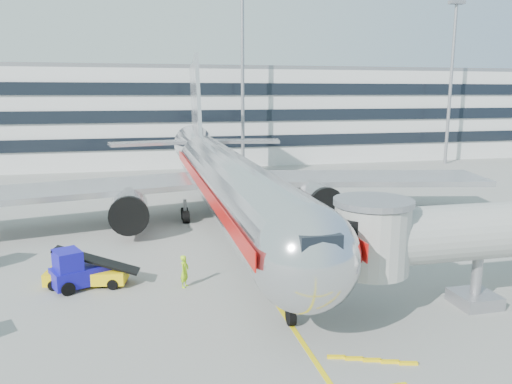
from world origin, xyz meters
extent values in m
plane|color=gray|center=(0.00, 0.00, 0.00)|extent=(180.00, 180.00, 0.00)
cube|color=yellow|center=(0.00, 10.00, 0.01)|extent=(0.25, 70.00, 0.01)
cylinder|color=silver|center=(0.00, 8.00, 4.20)|extent=(5.00, 36.00, 5.00)
sphere|color=silver|center=(0.00, -10.00, 4.20)|extent=(5.00, 5.00, 5.00)
cone|color=silver|center=(0.00, 31.00, 4.80)|extent=(5.00, 10.00, 5.00)
cube|color=black|center=(0.00, -11.50, 5.33)|extent=(1.80, 1.20, 0.90)
cube|color=#B7B7BC|center=(13.00, 13.50, 3.40)|extent=(24.95, 12.07, 0.50)
cube|color=#B7B7BC|center=(-13.00, 13.50, 3.40)|extent=(24.95, 12.07, 0.50)
cylinder|color=#99999E|center=(8.00, 10.00, 2.20)|extent=(3.00, 4.20, 3.00)
cylinder|color=#99999E|center=(-8.00, 10.00, 2.20)|extent=(3.00, 4.20, 3.00)
cylinder|color=black|center=(8.00, 8.00, 2.20)|extent=(3.10, 0.50, 3.10)
cylinder|color=black|center=(-8.00, 8.00, 2.20)|extent=(3.10, 0.50, 3.10)
cube|color=#B7B7BC|center=(0.00, 31.50, 9.20)|extent=(0.45, 9.39, 13.72)
cube|color=#B7B7BC|center=(5.50, 32.00, 5.40)|extent=(10.41, 4.94, 0.35)
cube|color=#B7B7BC|center=(-5.50, 32.00, 5.40)|extent=(10.41, 4.94, 0.35)
cylinder|color=gray|center=(0.00, -8.00, 0.90)|extent=(0.24, 0.24, 1.80)
cylinder|color=black|center=(0.00, -8.00, 0.45)|extent=(0.35, 0.90, 0.90)
cylinder|color=gray|center=(3.20, 14.00, 1.00)|extent=(0.30, 0.30, 2.00)
cylinder|color=gray|center=(-3.20, 14.00, 1.00)|extent=(0.30, 0.30, 2.00)
cube|color=red|center=(2.52, 8.00, 4.50)|extent=(0.06, 38.00, 0.90)
cube|color=red|center=(-2.52, 8.00, 4.50)|extent=(0.06, 38.00, 0.90)
cylinder|color=#A8A8A3|center=(10.50, -8.00, 4.20)|extent=(13.00, 3.00, 3.00)
cylinder|color=#A8A8A3|center=(4.20, -8.00, 4.20)|extent=(3.80, 3.80, 3.40)
cylinder|color=gray|center=(4.20, -8.00, 6.10)|extent=(4.00, 4.00, 0.30)
cube|color=black|center=(2.90, -8.00, 4.20)|extent=(1.40, 2.60, 2.60)
cylinder|color=gray|center=(10.50, -8.00, 1.60)|extent=(0.56, 0.56, 3.20)
cube|color=gray|center=(10.50, -8.00, 0.35)|extent=(2.20, 2.20, 0.70)
cylinder|color=black|center=(9.60, -8.00, 0.35)|extent=(0.35, 0.70, 0.70)
cylinder|color=black|center=(11.40, -8.00, 0.35)|extent=(0.35, 0.70, 0.70)
cube|color=silver|center=(0.00, 58.00, 7.50)|extent=(150.00, 24.00, 15.00)
cube|color=black|center=(0.00, 45.90, 4.00)|extent=(150.00, 0.30, 1.80)
cube|color=black|center=(0.00, 45.90, 8.00)|extent=(150.00, 0.30, 1.80)
cube|color=black|center=(0.00, 45.90, 12.00)|extent=(150.00, 0.30, 1.80)
cube|color=gray|center=(0.00, 58.00, 15.30)|extent=(150.00, 24.00, 0.60)
cylinder|color=gray|center=(8.00, 42.00, 12.50)|extent=(0.50, 0.50, 25.00)
cylinder|color=gray|center=(42.00, 42.00, 12.50)|extent=(0.50, 0.50, 25.00)
cube|color=gray|center=(42.00, 42.00, 25.20)|extent=(2.40, 1.20, 0.50)
cube|color=yellow|center=(-10.43, -0.10, 0.59)|extent=(4.96, 2.56, 0.75)
cube|color=black|center=(-10.43, -0.10, 1.56)|extent=(5.09, 2.07, 1.65)
cylinder|color=black|center=(-11.98, 0.96, 0.32)|extent=(0.69, 0.41, 0.64)
cylinder|color=black|center=(-12.25, -0.52, 0.32)|extent=(0.69, 0.41, 0.64)
cylinder|color=black|center=(-8.60, 0.33, 0.32)|extent=(0.69, 0.41, 0.64)
cylinder|color=black|center=(-8.88, -1.15, 0.32)|extent=(0.69, 0.41, 0.64)
cube|color=#120E9E|center=(-10.75, -0.29, 0.74)|extent=(3.67, 2.95, 1.03)
cube|color=#120E9E|center=(-11.38, -0.56, 1.77)|extent=(1.94, 2.12, 1.26)
cube|color=black|center=(-11.38, -0.56, 2.17)|extent=(1.75, 1.86, 0.11)
cylinder|color=black|center=(-12.04, 0.09, 0.40)|extent=(0.87, 0.63, 0.80)
cylinder|color=black|center=(-11.36, -1.49, 0.40)|extent=(0.87, 0.63, 0.80)
cylinder|color=black|center=(-10.15, 0.91, 0.40)|extent=(0.87, 0.63, 0.80)
cylinder|color=black|center=(-9.47, -0.67, 0.40)|extent=(0.87, 0.63, 0.80)
imported|color=#A6E518|center=(-4.69, -1.74, 0.98)|extent=(0.77, 0.86, 1.97)
camera|label=1|loc=(-7.02, -30.17, 11.42)|focal=35.00mm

